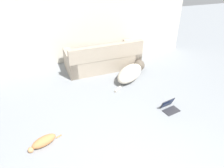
{
  "coord_description": "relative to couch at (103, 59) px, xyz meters",
  "views": [
    {
      "loc": [
        -0.82,
        -1.31,
        2.89
      ],
      "look_at": [
        0.22,
        2.09,
        0.67
      ],
      "focal_mm": 35.0,
      "sensor_mm": 36.0,
      "label": 1
    }
  ],
  "objects": [
    {
      "name": "cat",
      "position": [
        -1.73,
        -2.48,
        -0.18
      ],
      "size": [
        0.59,
        0.34,
        0.17
      ],
      "rotation": [
        0.0,
        0.0,
        3.56
      ],
      "color": "#BC7A47",
      "rests_on": "ground_plane"
    },
    {
      "name": "laptop_open",
      "position": [
        0.83,
        -2.23,
        -0.2
      ],
      "size": [
        0.39,
        0.36,
        0.21
      ],
      "rotation": [
        0.0,
        0.0,
        0.24
      ],
      "color": "#2D2D33",
      "rests_on": "ground_plane"
    },
    {
      "name": "wall_back",
      "position": [
        -0.56,
        0.66,
        1.06
      ],
      "size": [
        6.53,
        0.06,
        2.65
      ],
      "color": "beige",
      "rests_on": "ground_plane"
    },
    {
      "name": "couch",
      "position": [
        0.0,
        0.0,
        0.0
      ],
      "size": [
        2.06,
        1.04,
        0.81
      ],
      "rotation": [
        0.0,
        0.0,
        3.21
      ],
      "color": "tan",
      "rests_on": "ground_plane"
    },
    {
      "name": "dog",
      "position": [
        0.54,
        -0.78,
        -0.1
      ],
      "size": [
        1.2,
        1.1,
        0.34
      ],
      "rotation": [
        0.0,
        0.0,
        0.73
      ],
      "color": "beige",
      "rests_on": "ground_plane"
    }
  ]
}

